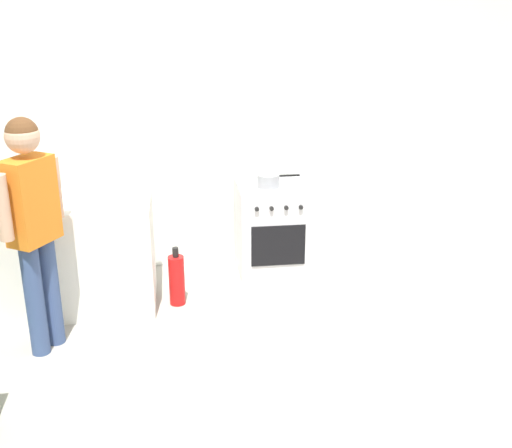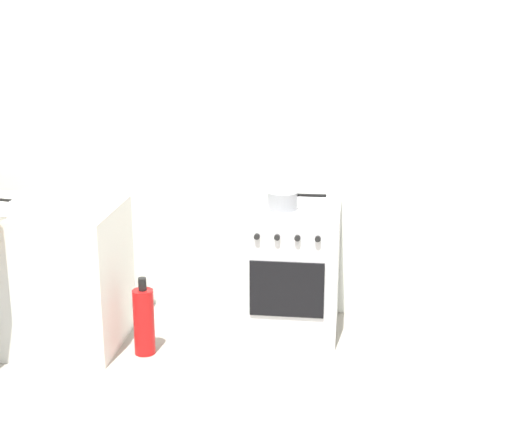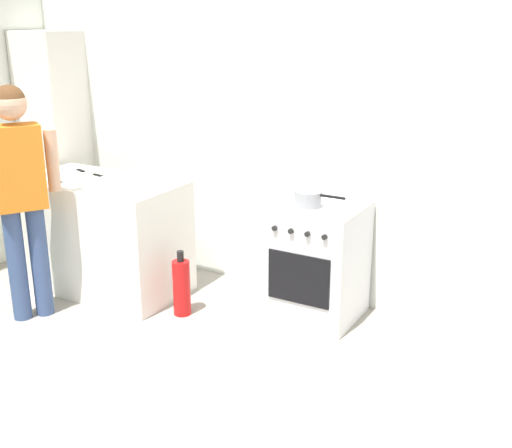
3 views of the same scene
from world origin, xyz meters
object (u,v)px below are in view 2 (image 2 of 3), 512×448
object	(u,v)px
oven_left	(291,269)
pot	(283,200)
knife_bread	(18,201)
fire_extinguisher	(144,321)

from	to	relation	value
oven_left	pot	bearing A→B (deg)	-129.69
pot	knife_bread	bearing A→B (deg)	-172.20
oven_left	pot	xyz separation A→B (m)	(-0.05, -0.06, 0.48)
pot	fire_extinguisher	size ratio (longest dim) A/B	0.75
pot	knife_bread	xyz separation A→B (m)	(-1.66, -0.23, -0.00)
oven_left	pot	size ratio (longest dim) A/B	2.28
pot	fire_extinguisher	distance (m)	1.15
oven_left	pot	world-z (taller)	pot
oven_left	fire_extinguisher	xyz separation A→B (m)	(-0.87, -0.48, -0.21)
knife_bread	pot	bearing A→B (deg)	7.80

